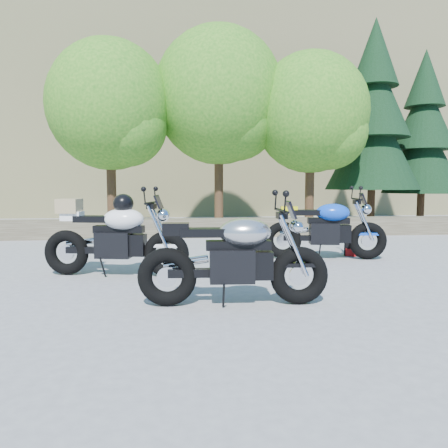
{
  "coord_description": "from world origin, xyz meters",
  "views": [
    {
      "loc": [
        -0.65,
        -6.31,
        1.4
      ],
      "look_at": [
        0.2,
        1.0,
        0.75
      ],
      "focal_mm": 35.0,
      "sensor_mm": 36.0,
      "label": 1
    }
  ],
  "objects_px": {
    "white_bike": "(115,236)",
    "silver_bike": "(235,259)",
    "blue_bike": "(326,230)",
    "backpack": "(351,247)"
  },
  "relations": [
    {
      "from": "white_bike",
      "to": "silver_bike",
      "type": "bearing_deg",
      "value": -37.34
    },
    {
      "from": "white_bike",
      "to": "blue_bike",
      "type": "bearing_deg",
      "value": 28.39
    },
    {
      "from": "white_bike",
      "to": "backpack",
      "type": "height_order",
      "value": "white_bike"
    },
    {
      "from": "white_bike",
      "to": "backpack",
      "type": "xyz_separation_m",
      "value": [
        4.42,
        1.45,
        -0.46
      ]
    },
    {
      "from": "backpack",
      "to": "white_bike",
      "type": "bearing_deg",
      "value": -140.67
    },
    {
      "from": "silver_bike",
      "to": "backpack",
      "type": "relative_size",
      "value": 6.48
    },
    {
      "from": "silver_bike",
      "to": "blue_bike",
      "type": "relative_size",
      "value": 0.97
    },
    {
      "from": "blue_bike",
      "to": "backpack",
      "type": "bearing_deg",
      "value": 37.08
    },
    {
      "from": "silver_bike",
      "to": "white_bike",
      "type": "height_order",
      "value": "white_bike"
    },
    {
      "from": "silver_bike",
      "to": "backpack",
      "type": "xyz_separation_m",
      "value": [
        2.81,
        3.31,
        -0.38
      ]
    }
  ]
}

